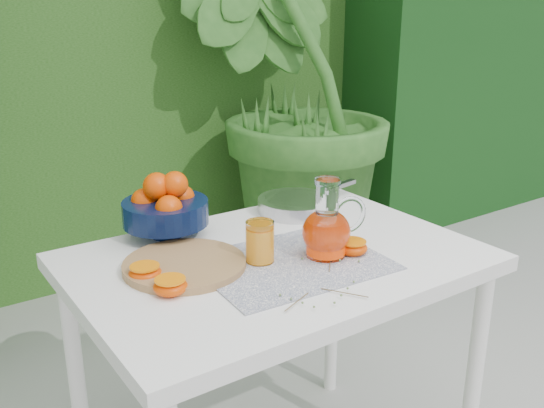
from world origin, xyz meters
TOP-DOWN VIEW (x-y plane):
  - hedge_backdrop at (0.06, 2.06)m, footprint 8.00×1.65m
  - potted_plant_right at (0.89, 1.19)m, footprint 2.58×2.58m
  - white_table at (-0.02, -0.04)m, footprint 1.00×0.70m
  - placemat at (-0.02, -0.10)m, footprint 0.46×0.37m
  - cutting_board at (-0.24, 0.02)m, footprint 0.30×0.30m
  - fruit_bowl at (-0.19, 0.24)m, footprint 0.28×0.28m
  - juice_pitcher at (0.08, -0.12)m, footprint 0.18×0.14m
  - juice_tumbler at (-0.07, -0.05)m, footprint 0.07×0.07m
  - saute_pan at (0.22, 0.20)m, footprint 0.42×0.27m
  - orange_halves at (-0.18, -0.07)m, footprint 0.57×0.23m
  - thyme_sprigs at (-0.02, -0.24)m, footprint 0.30×0.24m

SIDE VIEW (x-z plane):
  - white_table at x=-0.02m, z-range 0.29..1.04m
  - placemat at x=-0.02m, z-range 0.75..0.75m
  - thyme_sprigs at x=-0.02m, z-range 0.75..0.76m
  - cutting_board at x=-0.24m, z-range 0.75..0.77m
  - orange_halves at x=-0.18m, z-range 0.75..0.79m
  - saute_pan at x=0.22m, z-range 0.75..0.79m
  - juice_tumbler at x=-0.07m, z-range 0.75..0.85m
  - juice_pitcher at x=0.08m, z-range 0.72..0.92m
  - fruit_bowl at x=-0.19m, z-range 0.74..0.92m
  - potted_plant_right at x=0.89m, z-range 0.00..1.84m
  - hedge_backdrop at x=0.06m, z-range -0.06..2.44m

